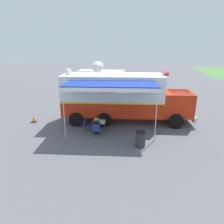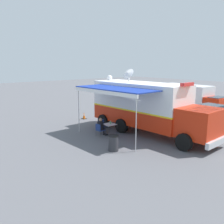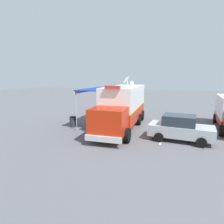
{
  "view_description": "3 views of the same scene",
  "coord_description": "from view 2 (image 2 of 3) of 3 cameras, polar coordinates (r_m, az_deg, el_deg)",
  "views": [
    {
      "loc": [
        15.21,
        1.53,
        5.63
      ],
      "look_at": [
        1.53,
        0.11,
        1.18
      ],
      "focal_mm": 34.26,
      "sensor_mm": 36.0,
      "label": 1
    },
    {
      "loc": [
        12.65,
        12.15,
        4.9
      ],
      "look_at": [
        2.08,
        -0.57,
        1.58
      ],
      "focal_mm": 39.81,
      "sensor_mm": 36.0,
      "label": 2
    },
    {
      "loc": [
        -4.48,
        16.22,
        4.33
      ],
      "look_at": [
        1.01,
        0.45,
        1.23
      ],
      "focal_mm": 30.69,
      "sensor_mm": 36.0,
      "label": 3
    }
  ],
  "objects": [
    {
      "name": "car_behind_truck",
      "position": [
        20.15,
        21.45,
        -0.95
      ],
      "size": [
        4.34,
        2.29,
        1.76
      ],
      "color": "#B2B5BA",
      "rests_on": "ground"
    },
    {
      "name": "lot_stripe",
      "position": [
        19.79,
        16.77,
        -3.46
      ],
      "size": [
        0.33,
        4.8,
        0.01
      ],
      "primitive_type": "cube",
      "rotation": [
        0.0,
        0.0,
        0.04
      ],
      "color": "silver",
      "rests_on": "ground"
    },
    {
      "name": "traffic_cone",
      "position": [
        21.97,
        -6.44,
        -0.85
      ],
      "size": [
        0.36,
        0.36,
        0.58
      ],
      "color": "black",
      "rests_on": "ground"
    },
    {
      "name": "water_bottle",
      "position": [
        17.06,
        -0.38,
        -2.43
      ],
      "size": [
        0.07,
        0.07,
        0.22
      ],
      "color": "#3F9959",
      "rests_on": "folding_table"
    },
    {
      "name": "folding_table",
      "position": [
        17.05,
        -0.65,
        -3.0
      ],
      "size": [
        0.83,
        0.83,
        0.73
      ],
      "color": "silver",
      "rests_on": "ground"
    },
    {
      "name": "folding_chair_at_table",
      "position": [
        16.66,
        -2.91,
        -3.92
      ],
      "size": [
        0.5,
        0.5,
        0.87
      ],
      "color": "navy",
      "rests_on": "ground"
    },
    {
      "name": "command_truck",
      "position": [
        17.28,
        8.11,
        1.39
      ],
      "size": [
        5.19,
        9.59,
        4.53
      ],
      "color": "red",
      "rests_on": "ground"
    },
    {
      "name": "support_truck",
      "position": [
        25.75,
        17.38,
        3.0
      ],
      "size": [
        2.66,
        6.92,
        2.7
      ],
      "color": "white",
      "rests_on": "ground"
    },
    {
      "name": "trash_bin",
      "position": [
        14.0,
        0.32,
        -7.14
      ],
      "size": [
        0.57,
        0.57,
        0.91
      ],
      "color": "#2D2D33",
      "rests_on": "ground"
    },
    {
      "name": "ground_plane",
      "position": [
        18.21,
        6.2,
        -4.32
      ],
      "size": [
        100.0,
        100.0,
        0.0
      ],
      "primitive_type": "plane",
      "color": "#5B5B60"
    },
    {
      "name": "folding_chair_beside_table",
      "position": [
        17.78,
        -2.21,
        -2.94
      ],
      "size": [
        0.5,
        0.5,
        0.87
      ],
      "color": "navy",
      "rests_on": "ground"
    },
    {
      "name": "seated_responder",
      "position": [
        16.74,
        -2.41,
        -3.35
      ],
      "size": [
        0.67,
        0.57,
        1.25
      ],
      "color": "black",
      "rests_on": "ground"
    }
  ]
}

